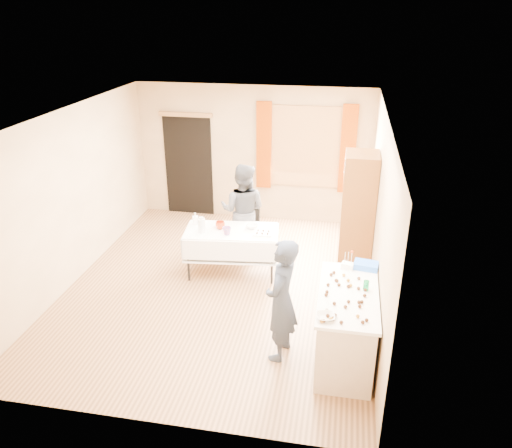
% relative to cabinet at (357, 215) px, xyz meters
% --- Properties ---
extents(floor, '(4.50, 5.50, 0.02)m').
position_rel_cabinet_xyz_m(floor, '(-1.99, -0.85, -0.99)').
color(floor, '#9E7047').
rests_on(floor, ground).
extents(ceiling, '(4.50, 5.50, 0.02)m').
position_rel_cabinet_xyz_m(ceiling, '(-1.99, -0.85, 1.63)').
color(ceiling, white).
rests_on(ceiling, floor).
extents(wall_back, '(4.50, 0.02, 2.60)m').
position_rel_cabinet_xyz_m(wall_back, '(-1.99, 1.91, 0.32)').
color(wall_back, tan).
rests_on(wall_back, floor).
extents(wall_front, '(4.50, 0.02, 2.60)m').
position_rel_cabinet_xyz_m(wall_front, '(-1.99, -3.61, 0.32)').
color(wall_front, tan).
rests_on(wall_front, floor).
extents(wall_left, '(0.02, 5.50, 2.60)m').
position_rel_cabinet_xyz_m(wall_left, '(-4.25, -0.85, 0.32)').
color(wall_left, tan).
rests_on(wall_left, floor).
extents(wall_right, '(0.02, 5.50, 2.60)m').
position_rel_cabinet_xyz_m(wall_right, '(0.27, -0.85, 0.32)').
color(wall_right, tan).
rests_on(wall_right, floor).
extents(window_frame, '(1.32, 0.06, 1.52)m').
position_rel_cabinet_xyz_m(window_frame, '(-0.99, 1.87, 0.52)').
color(window_frame, olive).
rests_on(window_frame, wall_back).
extents(window_pane, '(1.20, 0.02, 1.40)m').
position_rel_cabinet_xyz_m(window_pane, '(-0.99, 1.86, 0.52)').
color(window_pane, white).
rests_on(window_pane, wall_back).
extents(curtain_left, '(0.28, 0.06, 1.65)m').
position_rel_cabinet_xyz_m(curtain_left, '(-1.77, 1.82, 0.52)').
color(curtain_left, '#873000').
rests_on(curtain_left, wall_back).
extents(curtain_right, '(0.28, 0.06, 1.65)m').
position_rel_cabinet_xyz_m(curtain_right, '(-0.21, 1.82, 0.52)').
color(curtain_right, '#873000').
rests_on(curtain_right, wall_back).
extents(doorway, '(0.95, 0.04, 2.00)m').
position_rel_cabinet_xyz_m(doorway, '(-3.29, 1.88, 0.02)').
color(doorway, black).
rests_on(doorway, floor).
extents(door_lintel, '(1.05, 0.06, 0.08)m').
position_rel_cabinet_xyz_m(door_lintel, '(-3.29, 1.85, 1.04)').
color(door_lintel, olive).
rests_on(door_lintel, wall_back).
extents(cabinet, '(0.50, 0.60, 1.95)m').
position_rel_cabinet_xyz_m(cabinet, '(0.00, 0.00, 0.00)').
color(cabinet, brown).
rests_on(cabinet, floor).
extents(counter, '(0.69, 1.44, 0.91)m').
position_rel_cabinet_xyz_m(counter, '(-0.10, -2.19, -0.52)').
color(counter, beige).
rests_on(counter, floor).
extents(party_table, '(1.52, 0.90, 0.75)m').
position_rel_cabinet_xyz_m(party_table, '(-1.90, -0.41, -0.53)').
color(party_table, black).
rests_on(party_table, floor).
extents(chair, '(0.49, 0.49, 1.01)m').
position_rel_cabinet_xyz_m(chair, '(-1.88, 0.51, -0.68)').
color(chair, black).
rests_on(chair, floor).
extents(girl, '(0.70, 0.57, 1.55)m').
position_rel_cabinet_xyz_m(girl, '(-0.87, -2.27, -0.20)').
color(girl, '#21293B').
rests_on(girl, floor).
extents(woman, '(0.87, 0.72, 1.61)m').
position_rel_cabinet_xyz_m(woman, '(-1.86, 0.28, -0.17)').
color(woman, black).
rests_on(woman, floor).
extents(soda_can, '(0.07, 0.07, 0.12)m').
position_rel_cabinet_xyz_m(soda_can, '(0.09, -2.08, -0.01)').
color(soda_can, '#0D7F3A').
rests_on(soda_can, counter).
extents(mixing_bowl, '(0.29, 0.29, 0.05)m').
position_rel_cabinet_xyz_m(mixing_bowl, '(-0.33, -2.74, -0.04)').
color(mixing_bowl, white).
rests_on(mixing_bowl, counter).
extents(foam_block, '(0.17, 0.14, 0.08)m').
position_rel_cabinet_xyz_m(foam_block, '(-0.12, -1.61, -0.03)').
color(foam_block, white).
rests_on(foam_block, counter).
extents(blue_basket, '(0.33, 0.24, 0.08)m').
position_rel_cabinet_xyz_m(blue_basket, '(0.11, -1.55, -0.03)').
color(blue_basket, blue).
rests_on(blue_basket, counter).
extents(pitcher, '(0.14, 0.14, 0.22)m').
position_rel_cabinet_xyz_m(pitcher, '(-2.33, -0.56, -0.12)').
color(pitcher, silver).
rests_on(pitcher, party_table).
extents(cup_red, '(0.26, 0.26, 0.12)m').
position_rel_cabinet_xyz_m(cup_red, '(-2.08, -0.38, -0.17)').
color(cup_red, '#B5310C').
rests_on(cup_red, party_table).
extents(cup_rainbow, '(0.18, 0.18, 0.12)m').
position_rel_cabinet_xyz_m(cup_rainbow, '(-1.93, -0.58, -0.17)').
color(cup_rainbow, red).
rests_on(cup_rainbow, party_table).
extents(small_bowl, '(0.30, 0.30, 0.06)m').
position_rel_cabinet_xyz_m(small_bowl, '(-1.60, -0.27, -0.20)').
color(small_bowl, white).
rests_on(small_bowl, party_table).
extents(pastry_tray, '(0.30, 0.22, 0.02)m').
position_rel_cabinet_xyz_m(pastry_tray, '(-1.40, -0.46, -0.22)').
color(pastry_tray, white).
rests_on(pastry_tray, party_table).
extents(bottle, '(0.14, 0.14, 0.19)m').
position_rel_cabinet_xyz_m(bottle, '(-2.51, -0.28, -0.13)').
color(bottle, white).
rests_on(bottle, party_table).
extents(cake_balls, '(0.50, 1.10, 0.04)m').
position_rel_cabinet_xyz_m(cake_balls, '(-0.16, -2.34, -0.05)').
color(cake_balls, '#3F2314').
rests_on(cake_balls, counter).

